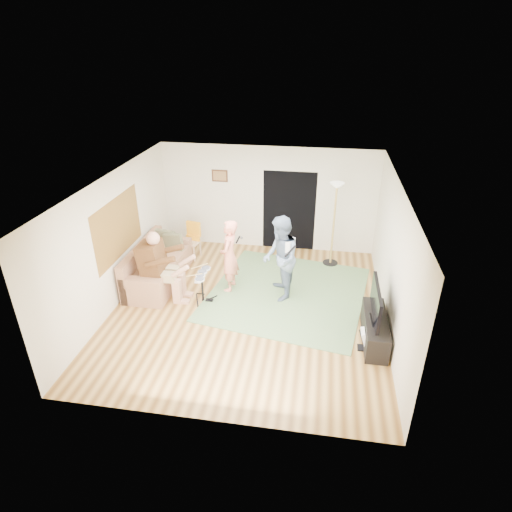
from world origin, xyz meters
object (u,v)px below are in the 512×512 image
(singer, at_px, (229,256))
(torchiere_lamp, at_px, (335,210))
(dining_chair, at_px, (192,245))
(drum_kit, at_px, (202,288))
(television, at_px, (376,302))
(guitarist, at_px, (280,259))
(guitar_spare, at_px, (365,339))
(tv_cabinet, at_px, (375,329))
(sofa, at_px, (155,269))

(singer, height_order, torchiere_lamp, torchiere_lamp)
(dining_chair, bearing_deg, drum_kit, -55.24)
(singer, distance_m, television, 3.28)
(guitarist, distance_m, dining_chair, 2.92)
(guitar_spare, bearing_deg, torchiere_lamp, 101.00)
(drum_kit, distance_m, guitarist, 1.76)
(guitar_spare, height_order, torchiere_lamp, torchiere_lamp)
(singer, height_order, tv_cabinet, singer)
(guitar_spare, bearing_deg, drum_kit, 161.92)
(singer, xyz_separation_m, torchiere_lamp, (2.22, 1.56, 0.61))
(sofa, xyz_separation_m, guitar_spare, (4.61, -1.73, -0.07))
(sofa, bearing_deg, torchiere_lamp, 20.59)
(sofa, xyz_separation_m, television, (4.75, -1.45, 0.55))
(singer, relative_size, tv_cabinet, 1.17)
(singer, relative_size, television, 1.36)
(sofa, height_order, guitar_spare, sofa)
(guitar_spare, distance_m, dining_chair, 5.14)
(drum_kit, bearing_deg, tv_cabinet, -12.82)
(guitarist, xyz_separation_m, tv_cabinet, (1.91, -1.24, -0.67))
(television, bearing_deg, torchiere_lamp, 104.57)
(tv_cabinet, bearing_deg, singer, 155.53)
(tv_cabinet, bearing_deg, television, 180.00)
(tv_cabinet, bearing_deg, guitarist, 146.99)
(singer, relative_size, dining_chair, 1.79)
(singer, height_order, guitarist, guitarist)
(sofa, bearing_deg, dining_chair, 70.11)
(sofa, height_order, tv_cabinet, sofa)
(sofa, bearing_deg, television, -16.94)
(guitarist, height_order, guitar_spare, guitarist)
(sofa, distance_m, singer, 1.85)
(singer, distance_m, dining_chair, 1.95)
(guitarist, xyz_separation_m, torchiere_lamp, (1.09, 1.70, 0.51))
(torchiere_lamp, distance_m, dining_chair, 3.68)
(torchiere_lamp, height_order, dining_chair, torchiere_lamp)
(guitarist, height_order, tv_cabinet, guitarist)
(drum_kit, xyz_separation_m, torchiere_lamp, (2.69, 2.15, 1.13))
(singer, bearing_deg, guitar_spare, 61.48)
(sofa, height_order, guitarist, guitarist)
(guitar_spare, xyz_separation_m, tv_cabinet, (0.19, 0.29, 0.02))
(guitarist, distance_m, guitar_spare, 2.40)
(singer, distance_m, torchiere_lamp, 2.78)
(singer, distance_m, guitarist, 1.14)
(drum_kit, xyz_separation_m, singer, (0.47, 0.58, 0.52))
(sofa, height_order, drum_kit, sofa)
(sofa, bearing_deg, drum_kit, -26.57)
(guitarist, relative_size, torchiere_lamp, 0.88)
(television, bearing_deg, dining_chair, 147.19)
(singer, height_order, guitar_spare, singer)
(tv_cabinet, bearing_deg, dining_chair, 147.49)
(tv_cabinet, height_order, television, television)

